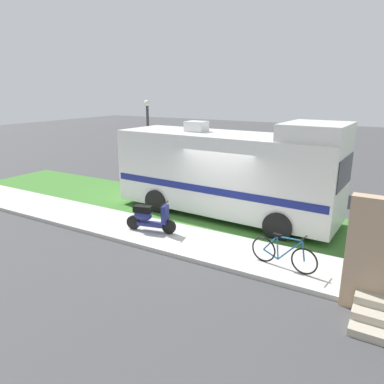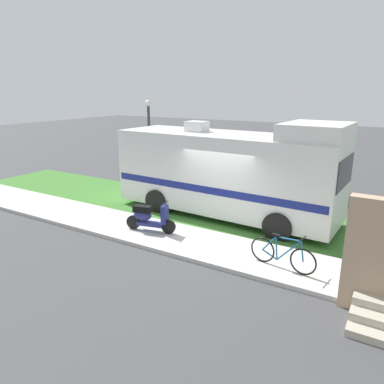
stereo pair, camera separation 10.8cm
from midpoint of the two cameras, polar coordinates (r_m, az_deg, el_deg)
ground_plane at (r=11.64m, az=3.19°, el=-6.17°), size 80.00×80.00×0.00m
sidewalk at (r=10.65m, az=0.15°, el=-7.95°), size 24.00×2.00×0.12m
grass_strip at (r=12.89m, az=6.32°, el=-3.83°), size 24.00×3.40×0.08m
motorhome_rv at (r=12.56m, az=5.94°, el=3.20°), size 7.90×2.77×3.43m
scooter at (r=11.23m, az=-6.60°, el=-3.94°), size 1.63×0.61×0.97m
bicycle at (r=9.22m, az=14.39°, el=-9.45°), size 1.72×0.52×0.88m
pickup_truck_near at (r=16.36m, az=14.10°, el=3.27°), size 5.19×2.17×1.73m
bottle_green at (r=9.36m, az=26.73°, el=-12.03°), size 0.07×0.07×0.30m
bottle_spare at (r=9.10m, az=23.88°, el=-12.70°), size 0.06×0.06×0.22m
street_lamp_post at (r=16.72m, az=-6.59°, el=9.04°), size 0.28×0.28×3.93m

